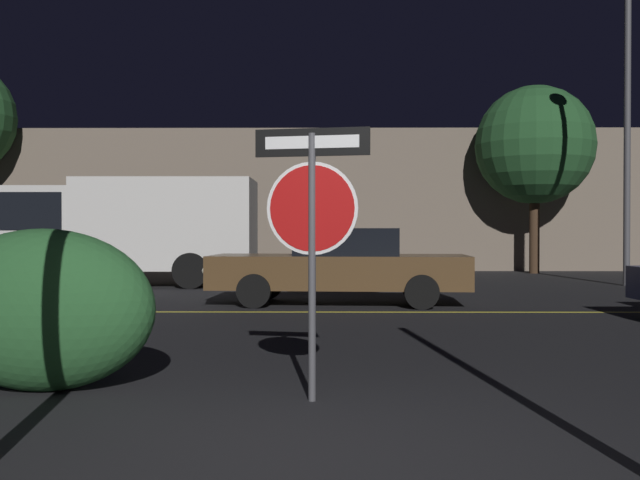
# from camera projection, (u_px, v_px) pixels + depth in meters

# --- Properties ---
(ground_plane) EXTENTS (260.00, 260.00, 0.00)m
(ground_plane) POSITION_uv_depth(u_px,v_px,m) (317.00, 469.00, 4.03)
(ground_plane) COLOR black
(road_center_stripe) EXTENTS (34.36, 0.12, 0.01)m
(road_center_stripe) POSITION_uv_depth(u_px,v_px,m) (322.00, 312.00, 11.83)
(road_center_stripe) COLOR gold
(road_center_stripe) RESTS_ON ground_plane
(stop_sign) EXTENTS (0.91, 0.20, 2.16)m
(stop_sign) POSITION_uv_depth(u_px,v_px,m) (312.00, 207.00, 5.62)
(stop_sign) COLOR #4C4C51
(stop_sign) RESTS_ON ground_plane
(hedge_bush_1) EXTENTS (1.90, 0.89, 1.37)m
(hedge_bush_1) POSITION_uv_depth(u_px,v_px,m) (43.00, 310.00, 5.99)
(hedge_bush_1) COLOR #285B2D
(hedge_bush_1) RESTS_ON ground_plane
(passing_car_2) EXTENTS (4.89, 2.05, 1.40)m
(passing_car_2) POSITION_uv_depth(u_px,v_px,m) (341.00, 266.00, 13.16)
(passing_car_2) COLOR brown
(passing_car_2) RESTS_ON ground_plane
(delivery_truck) EXTENTS (6.91, 2.40, 2.63)m
(delivery_truck) POSITION_uv_depth(u_px,v_px,m) (109.00, 225.00, 17.73)
(delivery_truck) COLOR silver
(delivery_truck) RESTS_ON ground_plane
(street_lamp) EXTENTS (0.56, 0.56, 7.68)m
(street_lamp) POSITION_uv_depth(u_px,v_px,m) (628.00, 65.00, 17.48)
(street_lamp) COLOR #4C4C51
(street_lamp) RESTS_ON ground_plane
(tree_1) EXTENTS (3.76, 3.76, 5.97)m
(tree_1) POSITION_uv_depth(u_px,v_px,m) (535.00, 145.00, 22.67)
(tree_1) COLOR #422D1E
(tree_1) RESTS_ON ground_plane
(building_backdrop) EXTENTS (24.62, 3.99, 4.83)m
(building_backdrop) POSITION_uv_depth(u_px,v_px,m) (353.00, 202.00, 26.00)
(building_backdrop) COLOR #7A6B5B
(building_backdrop) RESTS_ON ground_plane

